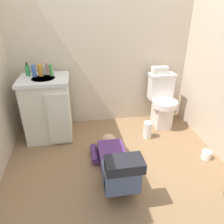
# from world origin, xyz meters

# --- Properties ---
(ground_plane) EXTENTS (2.93, 3.00, 0.04)m
(ground_plane) POSITION_xyz_m (0.00, 0.00, -0.02)
(ground_plane) COLOR olive
(wall_back) EXTENTS (2.59, 0.08, 2.40)m
(wall_back) POSITION_xyz_m (0.00, 1.04, 1.20)
(wall_back) COLOR beige
(wall_back) RESTS_ON ground_plane
(toilet) EXTENTS (0.36, 0.46, 0.75)m
(toilet) POSITION_xyz_m (0.81, 0.73, 0.37)
(toilet) COLOR silver
(toilet) RESTS_ON ground_plane
(vanity_cabinet) EXTENTS (0.60, 0.53, 0.82)m
(vanity_cabinet) POSITION_xyz_m (-0.76, 0.68, 0.42)
(vanity_cabinet) COLOR beige
(vanity_cabinet) RESTS_ON ground_plane
(faucet) EXTENTS (0.02, 0.02, 0.10)m
(faucet) POSITION_xyz_m (-0.76, 0.83, 0.87)
(faucet) COLOR silver
(faucet) RESTS_ON vanity_cabinet
(person_plumber) EXTENTS (0.38, 1.06, 0.52)m
(person_plumber) POSITION_xyz_m (-0.04, -0.24, 0.18)
(person_plumber) COLOR #512D6B
(person_plumber) RESTS_ON ground_plane
(tissue_box) EXTENTS (0.22, 0.11, 0.10)m
(tissue_box) POSITION_xyz_m (0.77, 0.82, 0.80)
(tissue_box) COLOR silver
(tissue_box) RESTS_ON toilet
(soap_dispenser) EXTENTS (0.06, 0.06, 0.17)m
(soap_dispenser) POSITION_xyz_m (-0.95, 0.81, 0.89)
(soap_dispenser) COLOR #36964E
(soap_dispenser) RESTS_ON vanity_cabinet
(bottle_blue) EXTENTS (0.05, 0.05, 0.15)m
(bottle_blue) POSITION_xyz_m (-0.87, 0.74, 0.89)
(bottle_blue) COLOR #4263B4
(bottle_blue) RESTS_ON vanity_cabinet
(bottle_amber) EXTENTS (0.06, 0.06, 0.15)m
(bottle_amber) POSITION_xyz_m (-0.80, 0.76, 0.90)
(bottle_amber) COLOR orange
(bottle_amber) RESTS_ON vanity_cabinet
(bottle_pink) EXTENTS (0.05, 0.05, 0.14)m
(bottle_pink) POSITION_xyz_m (-0.72, 0.84, 0.89)
(bottle_pink) COLOR #D28B98
(bottle_pink) RESTS_ON vanity_cabinet
(bottle_green) EXTENTS (0.05, 0.05, 0.15)m
(bottle_green) POSITION_xyz_m (-0.67, 0.75, 0.89)
(bottle_green) COLOR #4E9949
(bottle_green) RESTS_ON vanity_cabinet
(paper_towel_roll) EXTENTS (0.11, 0.11, 0.23)m
(paper_towel_roll) POSITION_xyz_m (0.51, 0.41, 0.12)
(paper_towel_roll) COLOR white
(paper_towel_roll) RESTS_ON ground_plane
(toilet_paper_roll) EXTENTS (0.11, 0.11, 0.10)m
(toilet_paper_roll) POSITION_xyz_m (1.06, -0.13, 0.05)
(toilet_paper_roll) COLOR white
(toilet_paper_roll) RESTS_ON ground_plane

